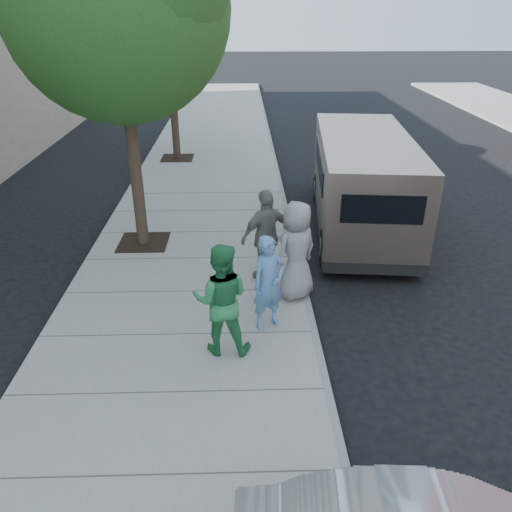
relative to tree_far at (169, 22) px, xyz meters
name	(u,v)px	position (x,y,z in m)	size (l,w,h in m)	color
ground	(236,296)	(2.25, -10.00, -4.88)	(120.00, 120.00, 0.00)	black
sidewalk	(187,294)	(1.25, -10.00, -4.81)	(5.00, 60.00, 0.15)	gray
curb_face	(305,292)	(3.69, -10.00, -4.81)	(0.12, 60.00, 0.16)	gray
tree_far	(169,22)	(0.00, 0.00, 0.00)	(3.92, 3.80, 6.49)	black
parking_meter	(296,235)	(3.50, -9.71, -3.64)	(0.33, 0.19, 1.51)	gray
van	(362,181)	(5.57, -6.44, -3.58)	(2.84, 6.82, 2.47)	tan
person_officer	(269,283)	(2.86, -11.27, -3.85)	(0.65, 0.43, 1.78)	#5B8EC2
person_green_shirt	(221,300)	(2.05, -11.95, -3.75)	(0.96, 0.75, 1.98)	#2D894A
person_gray_shirt	(296,251)	(3.45, -10.24, -3.73)	(0.98, 0.64, 2.01)	gray
person_striped_polo	(267,236)	(2.92, -9.50, -3.73)	(1.17, 0.49, 2.00)	gray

